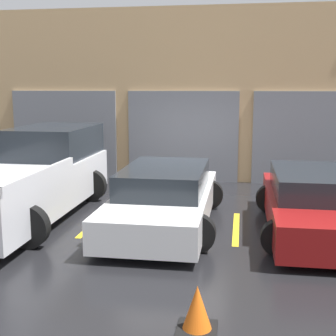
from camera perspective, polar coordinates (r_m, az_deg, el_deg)
ground_plane at (r=11.17m, az=0.88°, el=-4.60°), size 28.00×28.00×0.00m
shophouse_building at (r=14.07m, az=2.79°, el=8.64°), size 17.06×0.68×5.06m
pickup_truck at (r=10.62m, az=-15.90°, el=-1.01°), size 2.36×5.59×1.85m
sedan_white at (r=9.53m, az=-0.44°, el=-3.62°), size 2.27×4.71×1.19m
sedan_side at (r=9.51m, az=17.24°, el=-4.13°), size 2.09×4.50×1.19m
parking_stripe_left at (r=9.98m, az=-8.82°, el=-6.47°), size 0.12×2.20×0.01m
parking_stripe_centre at (r=9.53m, az=8.30°, el=-7.26°), size 0.12×2.20×0.01m
traffic_cone at (r=5.67m, az=3.58°, el=-16.89°), size 0.47×0.47×0.55m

